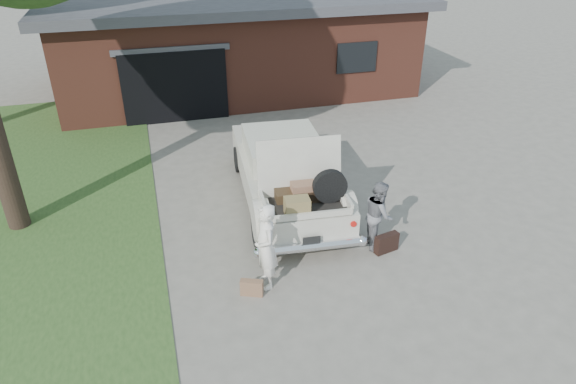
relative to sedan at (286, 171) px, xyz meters
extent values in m
plane|color=gray|center=(-0.39, -2.15, -0.75)|extent=(90.00, 90.00, 0.00)
cube|color=#2D4C1E|center=(-5.89, 0.85, -0.74)|extent=(6.00, 16.00, 0.02)
cube|color=brown|center=(0.61, 9.35, 0.75)|extent=(12.00, 7.00, 3.00)
cube|color=black|center=(-1.89, 5.90, 0.35)|extent=(3.20, 0.30, 2.20)
cube|color=#4C4C51|center=(-1.89, 5.83, 1.50)|extent=(3.50, 0.12, 0.18)
cube|color=black|center=(4.11, 5.83, 0.85)|extent=(1.40, 0.08, 1.00)
cube|color=beige|center=(0.00, 0.05, -0.13)|extent=(2.29, 5.10, 0.64)
cube|color=beige|center=(0.03, 0.34, 0.44)|extent=(1.79, 2.11, 0.52)
cube|color=black|center=(0.10, 1.28, 0.42)|extent=(1.54, 0.21, 0.44)
cube|color=black|center=(-0.05, -0.60, 0.42)|extent=(1.54, 0.21, 0.44)
cylinder|color=black|center=(-1.01, -1.56, -0.42)|extent=(0.27, 0.67, 0.65)
cylinder|color=black|center=(0.73, -1.71, -0.42)|extent=(0.27, 0.67, 0.65)
cylinder|color=black|center=(-0.73, 1.80, -0.42)|extent=(0.27, 0.67, 0.65)
cylinder|color=black|center=(1.01, 1.65, -0.42)|extent=(0.27, 0.67, 0.65)
cylinder|color=silver|center=(-0.21, -2.47, -0.35)|extent=(2.04, 0.35, 0.18)
cylinder|color=#A5140F|center=(-1.01, -2.34, 0.02)|extent=(0.13, 0.11, 0.12)
cylinder|color=#A5140F|center=(0.61, -2.47, 0.02)|extent=(0.13, 0.11, 0.12)
cube|color=black|center=(-0.21, -2.49, -0.20)|extent=(0.34, 0.05, 0.17)
cube|color=black|center=(-0.16, -1.83, 0.21)|extent=(1.62, 1.21, 0.04)
cube|color=beige|center=(-0.95, -1.77, 0.31)|extent=(0.15, 1.09, 0.18)
cube|color=beige|center=(0.63, -1.90, 0.31)|extent=(0.15, 1.09, 0.18)
cube|color=beige|center=(-0.20, -2.37, 0.27)|extent=(1.59, 0.19, 0.12)
cube|color=beige|center=(-0.12, -1.39, 0.79)|extent=(1.68, 0.38, 1.13)
cube|color=#412F1C|center=(-0.37, -1.62, 0.33)|extent=(0.61, 0.42, 0.19)
cube|color=olive|center=(-0.40, -2.18, 0.39)|extent=(0.48, 0.34, 0.32)
cube|color=black|center=(0.00, -1.68, 0.33)|extent=(0.69, 0.49, 0.20)
cube|color=#9D6B4F|center=(-0.13, -1.68, 0.49)|extent=(0.49, 0.34, 0.16)
cylinder|color=black|center=(0.33, -1.92, 0.56)|extent=(0.67, 0.21, 0.66)
imported|color=white|center=(-1.16, -2.82, 0.06)|extent=(0.41, 0.61, 1.62)
imported|color=slate|center=(1.26, -2.22, -0.05)|extent=(0.68, 0.79, 1.41)
cube|color=#8C6347|center=(-1.48, -3.03, -0.60)|extent=(0.41, 0.27, 0.31)
cube|color=black|center=(1.34, -2.49, -0.56)|extent=(0.52, 0.27, 0.38)
camera|label=1|loc=(-2.81, -9.93, 5.18)|focal=32.00mm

